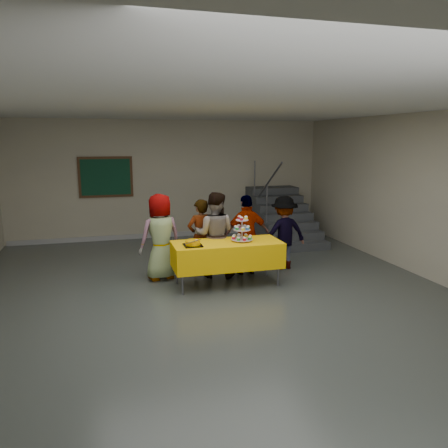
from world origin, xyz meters
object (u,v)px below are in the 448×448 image
object	(u,v)px
cupcake_stand	(242,232)
schoolchild_a	(161,237)
noticeboard	(106,177)
schoolchild_c	(215,235)
bear_cake	(193,242)
staircase	(279,219)
bake_table	(227,254)
schoolchild_d	(247,235)
schoolchild_b	(200,237)
schoolchild_e	(284,233)

from	to	relation	value
cupcake_stand	schoolchild_a	world-z (taller)	schoolchild_a
noticeboard	cupcake_stand	bearing A→B (deg)	-61.26
cupcake_stand	schoolchild_c	bearing A→B (deg)	124.75
bear_cake	staircase	xyz separation A→B (m)	(2.94, 3.36, -0.34)
schoolchild_a	staircase	bearing A→B (deg)	-158.22
bake_table	noticeboard	world-z (taller)	noticeboard
schoolchild_a	staircase	size ratio (longest dim) A/B	0.65
schoolchild_d	bake_table	bearing A→B (deg)	41.92
noticeboard	schoolchild_b	bearing A→B (deg)	-63.74
schoolchild_c	staircase	bearing A→B (deg)	-106.83
schoolchild_b	schoolchild_d	bearing A→B (deg)	151.03
schoolchild_c	bake_table	bearing A→B (deg)	123.78
schoolchild_e	staircase	distance (m)	2.75
schoolchild_b	schoolchild_e	bearing A→B (deg)	163.15
bake_table	schoolchild_d	distance (m)	0.78
cupcake_stand	schoolchild_b	distance (m)	0.96
schoolchild_e	staircase	bearing A→B (deg)	-114.58
schoolchild_c	schoolchild_a	bearing A→B (deg)	17.71
noticeboard	schoolchild_a	bearing A→B (deg)	-75.41
schoolchild_b	bake_table	bearing A→B (deg)	98.02
bake_table	schoolchild_e	xyz separation A→B (m)	(1.34, 0.68, 0.16)
schoolchild_e	schoolchild_a	bearing A→B (deg)	-3.14
schoolchild_b	schoolchild_e	world-z (taller)	schoolchild_e
bake_table	schoolchild_c	distance (m)	0.59
cupcake_stand	staircase	distance (m)	3.85
cupcake_stand	schoolchild_b	bearing A→B (deg)	128.64
schoolchild_c	schoolchild_e	world-z (taller)	schoolchild_c
staircase	bake_table	bearing A→B (deg)	-125.54
schoolchild_a	schoolchild_e	xyz separation A→B (m)	(2.41, 0.03, -0.07)
bear_cake	noticeboard	xyz separation A→B (m)	(-1.33, 4.20, 0.77)
schoolchild_b	staircase	size ratio (longest dim) A/B	0.60
bake_table	schoolchild_c	world-z (taller)	schoolchild_c
schoolchild_e	bake_table	bearing A→B (deg)	23.11
schoolchild_d	noticeboard	size ratio (longest dim) A/B	1.16
schoolchild_e	bear_cake	bearing A→B (deg)	18.26
cupcake_stand	staircase	size ratio (longest dim) A/B	0.19
schoolchild_c	staircase	size ratio (longest dim) A/B	0.66
schoolchild_c	schoolchild_d	xyz separation A→B (m)	(0.62, -0.00, -0.04)
bear_cake	schoolchild_c	size ratio (longest dim) A/B	0.23
schoolchild_c	noticeboard	size ratio (longest dim) A/B	1.21
cupcake_stand	staircase	world-z (taller)	staircase
schoolchild_c	bear_cake	bearing A→B (deg)	75.07
schoolchild_b	noticeboard	xyz separation A→B (m)	(-1.65, 3.33, 0.89)
schoolchild_b	schoolchild_c	distance (m)	0.32
schoolchild_b	noticeboard	size ratio (longest dim) A/B	1.10
cupcake_stand	schoolchild_e	size ratio (longest dim) A/B	0.31
cupcake_stand	schoolchild_a	xyz separation A→B (m)	(-1.34, 0.64, -0.15)
cupcake_stand	bear_cake	world-z (taller)	cupcake_stand
schoolchild_e	noticeboard	xyz separation A→B (m)	(-3.30, 3.40, 0.88)
schoolchild_a	bake_table	bearing A→B (deg)	132.71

